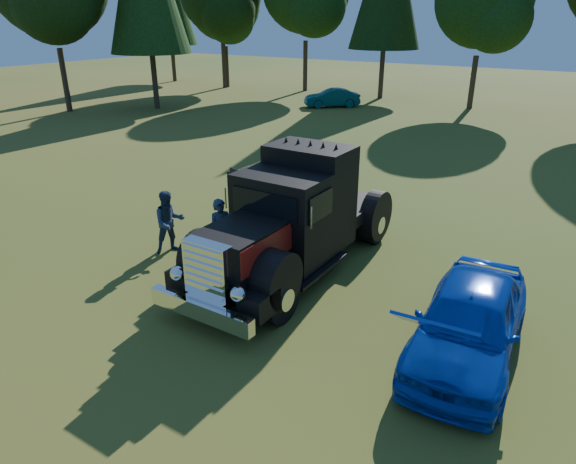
# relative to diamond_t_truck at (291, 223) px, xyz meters

# --- Properties ---
(ground) EXTENTS (120.00, 120.00, 0.00)m
(ground) POSITION_rel_diamond_t_truck_xyz_m (1.39, -2.54, -1.28)
(ground) COLOR #2D4E16
(ground) RESTS_ON ground
(diamond_t_truck) EXTENTS (3.34, 7.16, 3.00)m
(diamond_t_truck) POSITION_rel_diamond_t_truck_xyz_m (0.00, 0.00, 0.00)
(diamond_t_truck) COLOR black
(diamond_t_truck) RESTS_ON ground
(hotrod_coupe) EXTENTS (2.08, 4.51, 1.89)m
(hotrod_coupe) POSITION_rel_diamond_t_truck_xyz_m (4.63, -1.21, -0.53)
(hotrod_coupe) COLOR #073099
(hotrod_coupe) RESTS_ON ground
(spectator_near) EXTENTS (0.68, 0.75, 1.72)m
(spectator_near) POSITION_rel_diamond_t_truck_xyz_m (-1.70, -0.58, -0.42)
(spectator_near) COLOR #20314C
(spectator_near) RESTS_ON ground
(spectator_far) EXTENTS (0.97, 1.04, 1.71)m
(spectator_far) POSITION_rel_diamond_t_truck_xyz_m (-3.31, -0.80, -0.43)
(spectator_far) COLOR #1E2A48
(spectator_far) RESTS_ON ground
(distant_teal_car) EXTENTS (3.68, 3.41, 1.23)m
(distant_teal_car) POSITION_rel_diamond_t_truck_xyz_m (-10.80, 22.36, -0.67)
(distant_teal_car) COLOR #0A3240
(distant_teal_car) RESTS_ON ground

